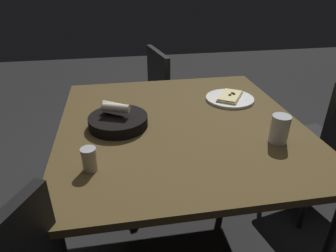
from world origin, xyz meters
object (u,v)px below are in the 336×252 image
dining_table (180,133)px  pepper_shaker (89,160)px  bread_basket (118,120)px  pizza_plate (230,98)px  chair_spare (331,141)px  chair_near (143,99)px  beer_glass (279,131)px

dining_table → pepper_shaker: (0.39, 0.31, 0.10)m
dining_table → bread_basket: 0.30m
dining_table → pizza_plate: bearing=-146.2°
pizza_plate → chair_spare: bearing=169.0°
pepper_shaker → dining_table: bearing=-141.8°
chair_near → chair_spare: size_ratio=0.93×
dining_table → bread_basket: bread_basket is taller
bread_basket → pizza_plate: bearing=-161.5°
pizza_plate → bread_basket: (0.60, 0.20, 0.02)m
pizza_plate → chair_near: size_ratio=0.30×
pizza_plate → chair_spare: 0.65m
dining_table → chair_near: 0.93m
dining_table → chair_spare: chair_spare is taller
bread_basket → pepper_shaker: 0.33m
chair_near → bread_basket: bearing=78.0°
pizza_plate → chair_spare: chair_spare is taller
dining_table → chair_near: bearing=-84.1°
chair_near → chair_spare: bearing=141.0°
bread_basket → chair_spare: (-1.19, -0.09, -0.28)m
pepper_shaker → chair_spare: bearing=-162.7°
dining_table → chair_spare: bearing=-173.9°
pizza_plate → chair_near: (0.41, -0.69, -0.27)m
bread_basket → chair_near: (-0.19, -0.89, -0.29)m
pizza_plate → chair_near: chair_near is taller
bread_basket → pepper_shaker: (0.10, 0.32, 0.01)m
pizza_plate → beer_glass: (-0.04, 0.45, 0.04)m
dining_table → bread_basket: (0.28, -0.01, 0.09)m
pepper_shaker → chair_spare: chair_spare is taller
beer_glass → pepper_shaker: (0.75, 0.07, -0.01)m
pizza_plate → pepper_shaker: size_ratio=2.93×
pizza_plate → pepper_shaker: (0.70, 0.52, 0.03)m
dining_table → beer_glass: size_ratio=9.81×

